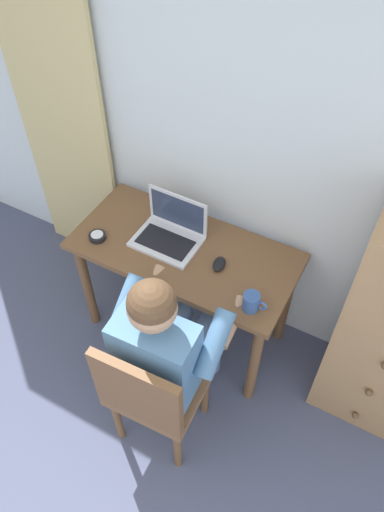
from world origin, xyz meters
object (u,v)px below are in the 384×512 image
Objects in this scene: desk_clock at (97,236)px; person_seated at (169,340)px; desk at (185,264)px; coffee_mug at (252,302)px; laptop at (170,231)px; computer_mouse at (219,264)px; chair at (152,392)px.

person_seated is at bearing -27.60° from desk_clock.
desk_clock is at bearing 152.40° from person_seated.
coffee_mug is (0.45, -0.18, 0.17)m from desk.
computer_mouse is at bearing -9.48° from laptop.
coffee_mug reaches higher than desk_clock.
laptop is at bearing 161.24° from desk.
computer_mouse is at bearing -4.72° from desk.
chair is 0.62m from coffee_mug.
desk_clock is (-0.63, 0.51, 0.25)m from chair.
person_seated is 3.49× the size of laptop.
coffee_mug is (0.27, 0.30, 0.11)m from person_seated.
desk is 3.43× the size of laptop.
laptop is at bearing 119.44° from person_seated.
desk_clock is at bearing -178.25° from computer_mouse.
computer_mouse is at bearing 146.97° from coffee_mug.
laptop reaches higher than desk_clock.
person_seated is at bearing 92.53° from chair.
person_seated is 0.60m from laptop.
chair is 8.80× the size of computer_mouse.
chair is 7.33× the size of coffee_mug.
laptop is at bearing 160.61° from computer_mouse.
laptop reaches higher than coffee_mug.
computer_mouse is (0.01, 0.64, 0.26)m from chair.
chair reaches higher than desk.
coffee_mug is (0.89, -0.03, 0.03)m from desk_clock.
desk is at bearing 111.38° from person_seated.
desk is 0.20m from laptop.
person_seated is at bearing -131.53° from coffee_mug.
person_seated is 0.71m from desk_clock.
person_seated reaches higher than computer_mouse.
laptop is at bearing 159.22° from coffee_mug.
laptop is (-0.29, 0.51, 0.11)m from person_seated.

